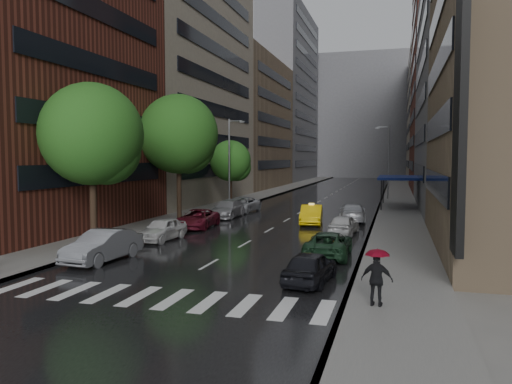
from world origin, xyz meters
TOP-DOWN VIEW (x-y plane):
  - ground at (0.00, 0.00)m, footprint 220.00×220.00m
  - road at (0.00, 50.00)m, footprint 14.00×140.00m
  - sidewalk_left at (-9.00, 50.00)m, footprint 4.00×140.00m
  - sidewalk_right at (9.00, 50.00)m, footprint 4.00×140.00m
  - crosswalk at (0.20, -2.00)m, footprint 13.15×2.80m
  - buildings_left at (-15.00, 58.79)m, footprint 8.00×108.00m
  - buildings_right at (15.00, 56.70)m, footprint 8.05×109.10m
  - building_far at (0.00, 118.00)m, footprint 40.00×14.00m
  - tree_near at (-8.60, 7.20)m, footprint 6.06×6.06m
  - tree_mid at (-8.60, 19.41)m, footprint 6.55×6.55m
  - tree_far at (-8.60, 32.73)m, footprint 4.46×4.46m
  - taxi at (2.43, 19.93)m, footprint 2.08×4.75m
  - parked_cars_left at (-5.40, 16.68)m, footprint 2.75×28.69m
  - parked_cars_right at (5.40, 12.74)m, footprint 2.49×25.42m
  - ped_red_umbrella at (8.22, -1.31)m, footprint 1.12×0.82m
  - street_lamp_left at (-7.72, 30.00)m, footprint 1.74×0.22m
  - street_lamp_right at (7.72, 45.00)m, footprint 1.74×0.22m
  - awning at (8.98, 35.00)m, footprint 4.00×8.00m

SIDE VIEW (x-z plane):
  - ground at x=0.00m, z-range 0.00..0.00m
  - road at x=0.00m, z-range 0.00..0.01m
  - crosswalk at x=0.20m, z-range 0.01..0.02m
  - sidewalk_left at x=-9.00m, z-range 0.00..0.15m
  - sidewalk_right at x=9.00m, z-range 0.00..0.15m
  - parked_cars_right at x=5.40m, z-range -0.04..1.44m
  - parked_cars_left at x=-5.40m, z-range -0.07..1.53m
  - taxi at x=2.43m, z-range 0.00..1.52m
  - ped_red_umbrella at x=8.22m, z-range 0.32..2.33m
  - awning at x=8.98m, z-range 1.57..4.70m
  - tree_far at x=-8.60m, z-range 1.30..8.41m
  - street_lamp_left at x=-7.72m, z-range 0.39..9.39m
  - street_lamp_right at x=7.72m, z-range 0.39..9.39m
  - tree_near at x=-8.60m, z-range 1.78..11.43m
  - tree_mid at x=-8.60m, z-range 1.93..12.38m
  - buildings_right at x=15.00m, z-range -2.97..33.03m
  - buildings_left at x=-15.00m, z-range -3.01..34.99m
  - building_far at x=0.00m, z-range 0.00..32.00m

